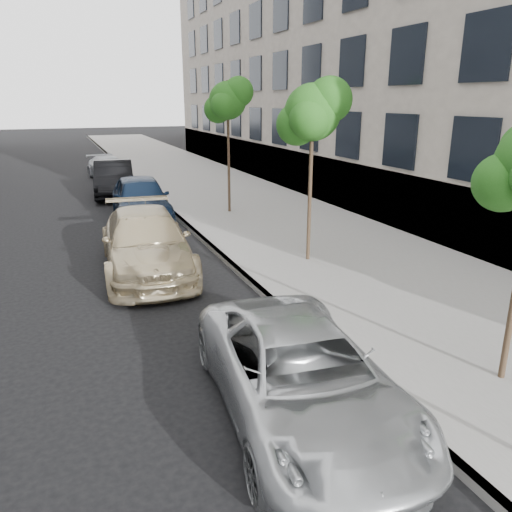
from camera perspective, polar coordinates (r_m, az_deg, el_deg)
sidewalk at (r=28.69m, az=-7.23°, el=8.93°), size 6.40×72.00×0.14m
curb at (r=28.06m, az=-13.47°, el=8.40°), size 0.15×72.00×0.14m
tree_mid at (r=13.00m, az=6.58°, el=16.00°), size 1.75×1.55×4.70m
tree_far at (r=18.97m, az=-3.18°, el=17.32°), size 1.71×1.51×4.94m
minivan at (r=7.09m, az=5.14°, el=-13.38°), size 2.69×4.97×1.32m
suv at (r=13.15m, az=-12.46°, el=1.55°), size 2.60×5.47×1.54m
sedan_blue at (r=18.87m, az=-13.05°, el=6.45°), size 2.21×4.90×1.63m
sedan_black at (r=24.12m, az=-15.94°, el=8.52°), size 2.20×4.98×1.59m
sedan_rear at (r=29.25m, az=-16.49°, el=9.61°), size 2.30×4.47×1.24m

